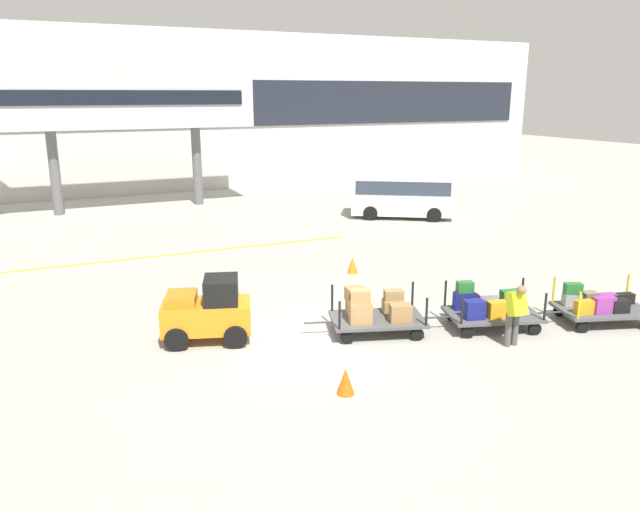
% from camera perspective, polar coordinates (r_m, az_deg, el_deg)
% --- Properties ---
extents(ground_plane, '(120.00, 120.00, 0.00)m').
position_cam_1_polar(ground_plane, '(14.80, -1.12, -8.19)').
color(ground_plane, '#9E9B91').
extents(apron_lead_line, '(15.14, 0.34, 0.01)m').
position_cam_1_polar(apron_lead_line, '(23.28, -14.90, -0.01)').
color(apron_lead_line, yellow).
rests_on(apron_lead_line, ground_plane).
extents(terminal_building, '(58.84, 2.51, 9.52)m').
position_cam_1_polar(terminal_building, '(38.83, -17.39, 12.76)').
color(terminal_building, beige).
rests_on(terminal_building, ground_plane).
extents(jet_bridge, '(14.90, 3.00, 6.73)m').
position_cam_1_polar(jet_bridge, '(32.55, -20.83, 13.22)').
color(jet_bridge, '#B7B7BC').
rests_on(jet_bridge, ground_plane).
extents(baggage_tug, '(2.34, 1.77, 1.58)m').
position_cam_1_polar(baggage_tug, '(14.95, -10.45, -5.10)').
color(baggage_tug, orange).
rests_on(baggage_tug, ground_plane).
extents(baggage_cart_lead, '(3.08, 2.05, 1.25)m').
position_cam_1_polar(baggage_cart_lead, '(15.27, 5.13, -5.17)').
color(baggage_cart_lead, '#4C4C4F').
rests_on(baggage_cart_lead, ground_plane).
extents(baggage_cart_middle, '(3.08, 2.05, 1.14)m').
position_cam_1_polar(baggage_cart_middle, '(16.19, 15.47, -4.72)').
color(baggage_cart_middle, '#4C4C4F').
rests_on(baggage_cart_middle, ground_plane).
extents(baggage_cart_tail, '(3.08, 2.05, 1.10)m').
position_cam_1_polar(baggage_cart_tail, '(17.51, 24.74, -4.21)').
color(baggage_cart_tail, '#4C4C4F').
rests_on(baggage_cart_tail, ground_plane).
extents(baggage_handler, '(0.42, 0.45, 1.56)m').
position_cam_1_polar(baggage_handler, '(15.03, 17.82, -5.02)').
color(baggage_handler, '#4C4C4C').
rests_on(baggage_handler, ground_plane).
extents(shuttle_van, '(5.06, 4.21, 2.10)m').
position_cam_1_polar(shuttle_van, '(29.67, 7.77, 5.95)').
color(shuttle_van, white).
rests_on(shuttle_van, ground_plane).
extents(safety_cone_near, '(0.36, 0.36, 0.55)m').
position_cam_1_polar(safety_cone_near, '(20.37, 3.06, -0.84)').
color(safety_cone_near, orange).
rests_on(safety_cone_near, ground_plane).
extents(safety_cone_far, '(0.36, 0.36, 0.55)m').
position_cam_1_polar(safety_cone_far, '(12.39, 2.41, -11.62)').
color(safety_cone_far, '#EA590F').
rests_on(safety_cone_far, ground_plane).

